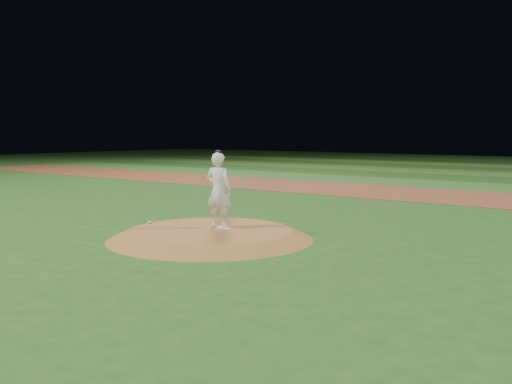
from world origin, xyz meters
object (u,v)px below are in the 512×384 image
(pitching_rubber, at_px, (224,228))
(rosin_bag, at_px, (150,222))
(pitchers_mound, at_px, (210,234))
(pitcher_on_mound, at_px, (219,190))

(pitching_rubber, xyz_separation_m, rosin_bag, (-2.23, -0.66, 0.02))
(pitchers_mound, bearing_deg, pitching_rubber, 66.80)
(pitchers_mound, distance_m, rosin_bag, 2.10)
(pitchers_mound, xyz_separation_m, pitcher_on_mound, (-0.04, 0.39, 1.17))
(pitchers_mound, distance_m, pitcher_on_mound, 1.23)
(rosin_bag, xyz_separation_m, pitcher_on_mound, (2.03, 0.69, 1.00))
(rosin_bag, bearing_deg, pitcher_on_mound, 18.79)
(pitcher_on_mound, bearing_deg, rosin_bag, -161.21)
(rosin_bag, distance_m, pitcher_on_mound, 2.37)
(pitching_rubber, bearing_deg, pitcher_on_mound, -179.28)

